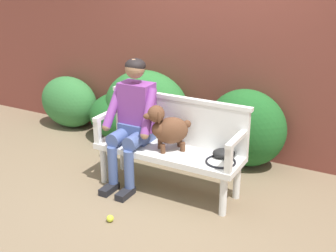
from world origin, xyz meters
TOP-DOWN VIEW (x-y plane):
  - ground_plane at (0.00, 0.00)m, footprint 40.00×40.00m
  - brick_garden_fence at (0.00, 1.32)m, footprint 8.00×0.30m
  - hedge_bush_mid_left at (-1.09, 0.91)m, footprint 1.12×0.79m
  - hedge_bush_mid_right at (-0.81, 0.91)m, footprint 1.15×0.76m
  - hedge_bush_far_right at (-2.12, 0.96)m, footprint 0.89×0.56m
  - hedge_bush_far_left at (0.48, 0.95)m, footprint 0.93×0.65m
  - garden_bench at (0.00, 0.00)m, footprint 1.52×0.48m
  - bench_backrest at (0.00, 0.21)m, footprint 1.56×0.06m
  - bench_armrest_left_end at (-0.72, -0.09)m, footprint 0.06×0.48m
  - bench_armrest_right_end at (0.72, -0.09)m, footprint 0.06×0.48m
  - person_seated at (-0.40, -0.01)m, footprint 0.56×0.64m
  - dog_on_bench at (0.00, -0.02)m, footprint 0.43×0.41m
  - tennis_racket at (0.58, -0.01)m, footprint 0.33×0.58m
  - baseball_glove at (0.56, 0.08)m, footprint 0.27×0.25m
  - tennis_ball at (-0.17, -0.78)m, footprint 0.07×0.07m

SIDE VIEW (x-z plane):
  - ground_plane at x=0.00m, z-range 0.00..0.00m
  - tennis_ball at x=-0.17m, z-range 0.00..0.07m
  - hedge_bush_mid_left at x=-1.09m, z-range 0.00..0.66m
  - hedge_bush_far_right at x=-2.12m, z-range 0.00..0.73m
  - garden_bench at x=0.00m, z-range 0.16..0.62m
  - hedge_bush_far_left at x=0.48m, z-range 0.00..0.90m
  - tennis_racket at x=0.58m, z-range 0.45..0.48m
  - hedge_bush_mid_right at x=-0.81m, z-range 0.00..0.98m
  - baseball_glove at x=0.56m, z-range 0.45..0.54m
  - bench_armrest_left_end at x=-0.72m, z-range 0.51..0.79m
  - bench_armrest_right_end at x=0.72m, z-range 0.51..0.79m
  - dog_on_bench at x=0.00m, z-range 0.45..0.93m
  - bench_backrest at x=0.00m, z-range 0.46..0.96m
  - person_seated at x=-0.40m, z-range 0.06..1.39m
  - brick_garden_fence at x=0.00m, z-range 0.00..2.57m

